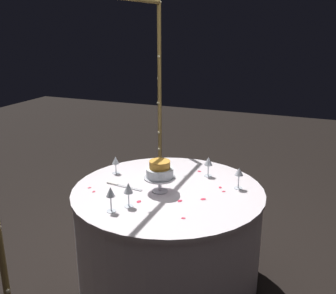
% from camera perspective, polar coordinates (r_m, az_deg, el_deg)
% --- Properties ---
extents(ground_plane, '(12.00, 12.00, 0.00)m').
position_cam_1_polar(ground_plane, '(3.12, 0.00, -18.75)').
color(ground_plane, black).
extents(decorative_arch, '(2.13, 0.06, 2.06)m').
position_cam_1_polar(decorative_arch, '(2.79, -9.82, 7.35)').
color(decorative_arch, olive).
rests_on(decorative_arch, ground).
extents(main_table, '(1.35, 1.35, 0.74)m').
position_cam_1_polar(main_table, '(2.92, 0.00, -12.87)').
color(main_table, white).
rests_on(main_table, ground).
extents(tiered_cake, '(0.22, 0.22, 0.23)m').
position_cam_1_polar(tiered_cake, '(2.66, -1.22, -3.66)').
color(tiered_cake, silver).
rests_on(tiered_cake, main_table).
extents(wine_glass_0, '(0.06, 0.06, 0.16)m').
position_cam_1_polar(wine_glass_0, '(2.46, -5.86, -6.19)').
color(wine_glass_0, silver).
rests_on(wine_glass_0, main_table).
extents(wine_glass_1, '(0.06, 0.06, 0.16)m').
position_cam_1_polar(wine_glass_1, '(2.41, -8.46, -6.77)').
color(wine_glass_1, silver).
rests_on(wine_glass_1, main_table).
extents(wine_glass_2, '(0.06, 0.06, 0.14)m').
position_cam_1_polar(wine_glass_2, '(3.02, -7.72, -2.10)').
color(wine_glass_2, silver).
rests_on(wine_glass_2, main_table).
extents(wine_glass_3, '(0.06, 0.06, 0.16)m').
position_cam_1_polar(wine_glass_3, '(2.95, 5.97, -2.22)').
color(wine_glass_3, silver).
rests_on(wine_glass_3, main_table).
extents(wine_glass_4, '(0.06, 0.06, 0.16)m').
position_cam_1_polar(wine_glass_4, '(2.92, -2.36, -2.39)').
color(wine_glass_4, silver).
rests_on(wine_glass_4, main_table).
extents(wine_glass_5, '(0.06, 0.06, 0.16)m').
position_cam_1_polar(wine_glass_5, '(2.76, 10.40, -3.76)').
color(wine_glass_5, silver).
rests_on(wine_glass_5, main_table).
extents(cake_knife, '(0.06, 0.30, 0.01)m').
position_cam_1_polar(cake_knife, '(2.81, -6.79, -5.70)').
color(cake_knife, silver).
rests_on(cake_knife, main_table).
extents(rose_petal_0, '(0.03, 0.03, 0.00)m').
position_cam_1_polar(rose_petal_0, '(2.82, -11.48, -5.89)').
color(rose_petal_0, '#E02D47').
rests_on(rose_petal_0, main_table).
extents(rose_petal_1, '(0.03, 0.02, 0.00)m').
position_cam_1_polar(rose_petal_1, '(2.75, -10.86, -6.46)').
color(rose_petal_1, '#E02D47').
rests_on(rose_petal_1, main_table).
extents(rose_petal_2, '(0.05, 0.05, 0.00)m').
position_cam_1_polar(rose_petal_2, '(2.60, 5.20, -7.65)').
color(rose_petal_2, '#E02D47').
rests_on(rose_petal_2, main_table).
extents(rose_petal_3, '(0.03, 0.03, 0.00)m').
position_cam_1_polar(rose_petal_3, '(2.73, 8.20, -6.48)').
color(rose_petal_3, '#E02D47').
rests_on(rose_petal_3, main_table).
extents(rose_petal_4, '(0.03, 0.03, 0.00)m').
position_cam_1_polar(rose_petal_4, '(2.80, 7.69, -5.91)').
color(rose_petal_4, '#E02D47').
rests_on(rose_petal_4, main_table).
extents(rose_petal_5, '(0.04, 0.03, 0.00)m').
position_cam_1_polar(rose_petal_5, '(3.24, 5.65, -2.50)').
color(rose_petal_5, '#E02D47').
rests_on(rose_petal_5, main_table).
extents(rose_petal_6, '(0.04, 0.04, 0.00)m').
position_cam_1_polar(rose_petal_6, '(2.57, 1.76, -7.92)').
color(rose_petal_6, '#E02D47').
rests_on(rose_petal_6, main_table).
extents(rose_petal_7, '(0.04, 0.04, 0.00)m').
position_cam_1_polar(rose_petal_7, '(2.78, -5.47, -5.99)').
color(rose_petal_7, '#E02D47').
rests_on(rose_petal_7, main_table).
extents(rose_petal_8, '(0.03, 0.03, 0.00)m').
position_cam_1_polar(rose_petal_8, '(2.95, 0.01, -4.42)').
color(rose_petal_8, '#E02D47').
rests_on(rose_petal_8, main_table).
extents(rose_petal_9, '(0.04, 0.03, 0.00)m').
position_cam_1_polar(rose_petal_9, '(2.57, -4.32, -8.01)').
color(rose_petal_9, '#E02D47').
rests_on(rose_petal_9, main_table).
extents(rose_petal_10, '(0.04, 0.04, 0.00)m').
position_cam_1_polar(rose_petal_10, '(3.07, 4.63, -3.57)').
color(rose_petal_10, '#E02D47').
rests_on(rose_petal_10, main_table).
extents(rose_petal_11, '(0.04, 0.04, 0.00)m').
position_cam_1_polar(rose_petal_11, '(2.90, -2.52, -4.90)').
color(rose_petal_11, '#E02D47').
rests_on(rose_petal_11, main_table).
extents(rose_petal_12, '(0.03, 0.03, 0.00)m').
position_cam_1_polar(rose_petal_12, '(2.36, 2.26, -10.42)').
color(rose_petal_12, '#E02D47').
rests_on(rose_petal_12, main_table).
extents(rose_petal_13, '(0.03, 0.03, 0.00)m').
position_cam_1_polar(rose_petal_13, '(2.85, -0.42, -5.25)').
color(rose_petal_13, '#E02D47').
rests_on(rose_petal_13, main_table).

